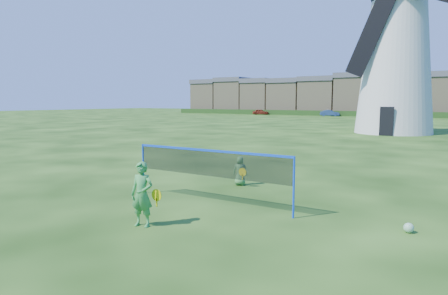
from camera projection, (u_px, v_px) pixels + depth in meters
name	position (u px, v px, depth m)	size (l,w,h in m)	color
ground	(209.00, 199.00, 11.55)	(220.00, 220.00, 0.00)	black
windmill	(396.00, 55.00, 34.43)	(15.58, 6.57, 20.46)	silver
badminton_net	(209.00, 164.00, 10.88)	(5.05, 0.05, 1.55)	blue
player_girl	(142.00, 194.00, 8.99)	(0.73, 0.47, 1.50)	green
player_boy	(240.00, 171.00, 13.43)	(0.64, 0.46, 1.00)	#4B8D44
play_ball	(409.00, 228.00, 8.61)	(0.22, 0.22, 0.22)	green
terraced_houses	(308.00, 95.00, 83.94)	(57.47, 8.40, 8.36)	tan
hedge	(304.00, 113.00, 78.60)	(62.00, 0.80, 1.00)	#193814
car_left	(260.00, 112.00, 82.13)	(1.35, 3.35, 1.14)	maroon
car_right	(330.00, 113.00, 74.19)	(1.25, 3.59, 1.18)	navy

